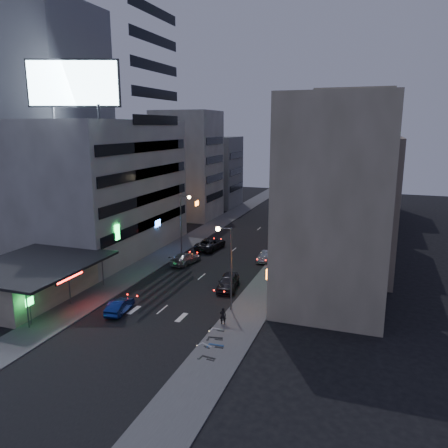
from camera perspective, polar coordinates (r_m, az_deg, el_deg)
The scene contains 29 objects.
ground at distance 39.92m, azimuth -10.78°, elevation -13.11°, with size 180.00×180.00×0.00m, color black.
sidewalk_left at distance 68.59m, azimuth -4.04°, elevation -1.85°, with size 4.00×120.00×0.12m, color #4C4C4F.
sidewalk_right at distance 64.10m, azimuth 9.22°, elevation -3.02°, with size 4.00×120.00×0.12m, color #4C4C4F.
food_court at distance 48.65m, azimuth -24.08°, elevation -6.72°, with size 11.00×13.00×3.88m.
white_building at distance 62.61m, azimuth -15.47°, elevation 4.67°, with size 14.00×24.00×18.00m, color beige.
grey_tower at distance 69.92m, azimuth -20.64°, elevation 11.70°, with size 10.00×14.00×34.00m, color gray.
shophouse_near at distance 42.13m, azimuth 14.26°, elevation 2.42°, with size 10.00×11.00×20.00m, color beige.
shophouse_mid at distance 53.74m, azimuth 15.85°, elevation 2.31°, with size 11.00×12.00×16.00m, color tan.
shophouse_far at distance 66.24m, azimuth 16.36°, elevation 6.78°, with size 10.00×14.00×22.00m, color beige.
far_left_a at distance 83.48m, azimuth -4.79°, elevation 7.66°, with size 11.00×10.00×20.00m, color beige.
far_left_b at distance 95.84m, azimuth -1.84°, elevation 6.84°, with size 12.00×10.00×15.00m, color gray.
far_right_a at distance 81.33m, azimuth 17.26°, elevation 6.30°, with size 11.00×12.00×18.00m, color tan.
far_right_b at distance 95.03m, azimuth 18.07°, elevation 8.91°, with size 12.00×12.00×24.00m, color beige.
billboard at distance 51.81m, azimuth -19.08°, elevation 16.93°, with size 9.52×3.75×6.20m.
street_lamp_right_near at distance 40.74m, azimuth 0.41°, elevation -4.24°, with size 1.60×0.44×8.02m.
street_lamp_left at distance 59.45m, azimuth -5.32°, elevation 1.12°, with size 1.60×0.44×8.02m.
street_lamp_right_far at distance 72.95m, azimuth 9.17°, elevation 3.16°, with size 1.60×0.44×8.02m.
parked_car_right_near at distance 47.35m, azimuth 0.55°, elevation -7.59°, with size 1.92×4.77×1.63m, color #29282D.
parked_car_right_mid at distance 57.17m, azimuth 5.47°, elevation -4.24°, with size 1.35×3.88×1.28m, color #9DA1A5.
parked_car_left at distance 62.36m, azimuth -1.77°, elevation -2.58°, with size 2.72×5.89×1.64m, color #28292E.
parked_car_right_far at distance 67.58m, azimuth 7.76°, elevation -1.58°, with size 2.00×4.93×1.43m, color gray.
road_car_blue at distance 42.98m, azimuth -13.48°, elevation -10.35°, with size 1.39×3.98×1.31m, color navy.
road_car_silver at distance 56.07m, azimuth -5.02°, elevation -4.48°, with size 2.03×5.00×1.45m, color #ABADB3.
person at distance 39.22m, azimuth -0.14°, elevation -11.90°, with size 0.57×0.37×1.57m, color black.
scooter_black_a at distance 34.09m, azimuth -1.01°, elevation -16.37°, with size 1.76×0.59×1.08m, color black, non-canonical shape.
scooter_silver_a at distance 35.68m, azimuth -1.51°, elevation -15.01°, with size 1.68×0.56×1.02m, color #9B9CA2, non-canonical shape.
scooter_blue at distance 35.81m, azimuth 0.07°, elevation -14.77°, with size 1.92×0.64×1.17m, color navy, non-canonical shape.
scooter_black_b at distance 37.01m, azimuth -0.09°, elevation -13.85°, with size 1.85×0.62×1.13m, color black, non-canonical shape.
scooter_silver_b at distance 38.35m, azimuth 0.13°, elevation -12.91°, with size 1.74×0.58×1.07m, color silver, non-canonical shape.
Camera 1 is at (18.60, -30.85, 17.20)m, focal length 35.00 mm.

